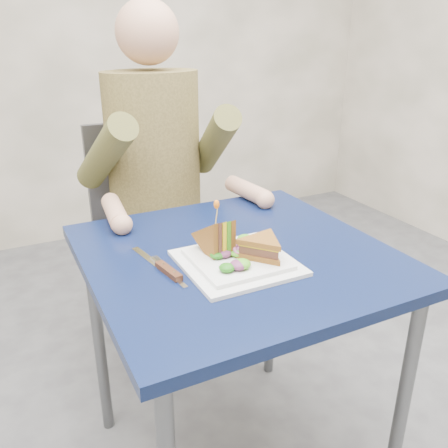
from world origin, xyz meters
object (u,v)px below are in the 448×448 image
plate (237,261)px  sandwich_flat (262,247)px  fork (169,272)px  chair (151,223)px  sandwich_upright (217,240)px  knife (164,268)px  table (237,278)px  diner (155,135)px

plate → sandwich_flat: sandwich_flat is taller
fork → chair: bearing=75.5°
sandwich_upright → knife: 0.14m
table → sandwich_upright: 0.15m
knife → fork: bearing=-73.3°
diner → knife: bearing=-107.7°
sandwich_flat → chair: bearing=91.3°
chair → sandwich_flat: size_ratio=5.13×
plate → chair: bearing=87.4°
sandwich_flat → table: bearing=101.9°
chair → sandwich_upright: bearing=-95.2°
table → knife: bearing=-175.6°
plate → sandwich_flat: 0.07m
chair → fork: 0.82m
chair → plate: 0.83m
table → fork: fork is taller
plate → fork: (-0.16, 0.03, -0.01)m
plate → sandwich_upright: 0.07m
sandwich_flat → fork: (-0.22, 0.06, -0.04)m
fork → sandwich_flat: bearing=-15.0°
table → chair: (0.00, 0.73, -0.11)m
chair → plate: bearing=-92.6°
table → knife: knife is taller
plate → fork: bearing=168.4°
diner → sandwich_upright: diner is taller
knife → table: bearing=4.4°
table → sandwich_upright: size_ratio=5.59×
plate → sandwich_upright: (-0.03, 0.05, 0.05)m
sandwich_flat → knife: sandwich_flat is taller
sandwich_upright → sandwich_flat: bearing=-38.8°
sandwich_flat → sandwich_upright: (-0.09, 0.07, 0.01)m
plate → sandwich_flat: bearing=-24.4°
chair → diner: size_ratio=1.25×
table → plate: 0.12m
sandwich_upright → knife: (-0.14, 0.01, -0.05)m
diner → knife: size_ratio=3.38×
table → sandwich_upright: bearing=-162.8°
diner → fork: size_ratio=4.15×
diner → table: bearing=-90.0°
table → fork: (-0.20, -0.03, 0.08)m
sandwich_flat → fork: bearing=165.0°
diner → fork: 0.71m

